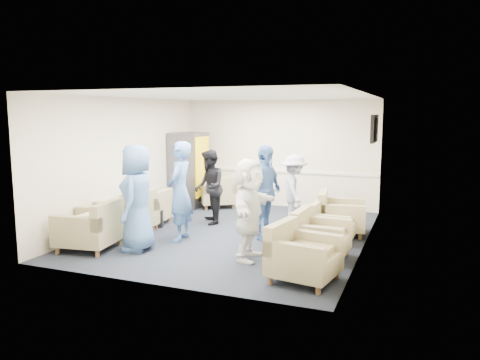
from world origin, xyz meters
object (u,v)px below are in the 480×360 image
at_px(armchair_right_far, 338,216).
at_px(person_front_left, 137,198).
at_px(armchair_left_near, 92,229).
at_px(armchair_right_midfar, 330,225).
at_px(person_mid_right, 264,192).
at_px(armchair_left_mid, 128,215).
at_px(vending_machine, 189,170).
at_px(armchair_corner, 218,194).
at_px(person_back_right, 294,190).
at_px(person_front_right, 249,209).
at_px(person_mid_left, 180,191).
at_px(person_back_left, 209,187).
at_px(armchair_right_near, 300,257).
at_px(armchair_right_midnear, 318,238).
at_px(armchair_left_far, 151,210).

height_order(armchair_right_far, person_front_left, person_front_left).
xyz_separation_m(armchair_left_near, armchair_right_midfar, (3.77, 2.09, -0.06)).
relative_size(armchair_left_near, person_mid_right, 0.58).
height_order(armchair_left_mid, vending_machine, vending_machine).
distance_m(armchair_right_midfar, armchair_right_far, 0.60).
xyz_separation_m(armchair_left_near, armchair_corner, (0.53, 4.20, -0.03)).
distance_m(person_back_right, person_front_right, 2.55).
bearing_deg(person_mid_left, person_front_right, 61.31).
relative_size(person_mid_left, person_back_left, 1.16).
relative_size(vending_machine, person_front_right, 1.13).
height_order(vending_machine, person_mid_right, vending_machine).
distance_m(armchair_left_near, armchair_right_near, 3.77).
bearing_deg(armchair_left_near, armchair_right_midfar, 111.05).
distance_m(vending_machine, person_back_right, 3.17).
bearing_deg(armchair_left_mid, person_back_right, 129.72).
relative_size(armchair_right_midfar, vending_machine, 0.42).
bearing_deg(armchair_right_midnear, person_front_right, 117.99).
distance_m(armchair_left_mid, person_front_right, 2.92).
height_order(vending_machine, person_back_left, vending_machine).
height_order(person_back_right, person_front_right, person_front_right).
height_order(person_front_left, person_mid_left, person_mid_left).
height_order(vending_machine, person_front_left, vending_machine).
bearing_deg(armchair_left_far, armchair_right_far, 94.19).
relative_size(armchair_right_far, person_front_left, 0.55).
xyz_separation_m(armchair_right_near, person_mid_right, (-1.19, 1.94, 0.55)).
distance_m(person_mid_left, person_mid_right, 1.58).
distance_m(armchair_corner, person_front_left, 3.96).
distance_m(person_back_left, person_front_right, 2.60).
bearing_deg(armchair_right_midnear, vending_machine, 55.57).
height_order(armchair_left_near, armchair_corner, armchair_left_near).
relative_size(armchair_right_far, vending_machine, 0.54).
bearing_deg(armchair_left_near, person_front_right, 92.42).
height_order(armchair_right_near, person_mid_left, person_mid_left).
bearing_deg(armchair_right_near, person_back_left, 54.70).
relative_size(armchair_right_midnear, person_back_right, 0.59).
bearing_deg(vending_machine, armchair_right_midnear, -37.66).
bearing_deg(vending_machine, armchair_left_mid, -87.43).
xyz_separation_m(armchair_left_far, person_mid_right, (2.63, -0.22, 0.58)).
height_order(armchair_right_midfar, vending_machine, vending_machine).
bearing_deg(person_mid_left, armchair_left_mid, -99.86).
relative_size(person_front_left, person_back_left, 1.15).
height_order(person_front_left, person_back_left, person_front_left).
height_order(person_mid_left, person_front_right, person_mid_left).
height_order(armchair_left_mid, armchair_right_midfar, armchair_left_mid).
distance_m(armchair_left_mid, person_back_left, 1.81).
relative_size(armchair_right_midfar, person_mid_left, 0.42).
bearing_deg(armchair_left_mid, person_front_left, 49.33).
bearing_deg(armchair_corner, armchair_right_midnear, 100.33).
bearing_deg(armchair_right_far, person_back_right, 61.51).
xyz_separation_m(armchair_left_mid, armchair_right_midfar, (3.83, 0.91, -0.06)).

